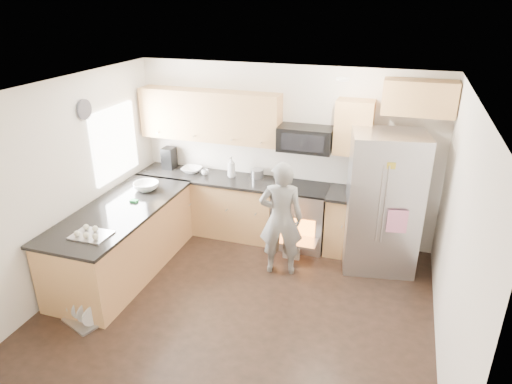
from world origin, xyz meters
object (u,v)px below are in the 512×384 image
(refrigerator, at_px, (383,203))
(person, at_px, (281,219))
(stove_range, at_px, (301,203))
(dish_rack, at_px, (85,316))

(refrigerator, bearing_deg, person, -165.21)
(stove_range, relative_size, dish_rack, 3.29)
(person, distance_m, dish_rack, 2.63)
(refrigerator, bearing_deg, stove_range, 158.08)
(person, xyz_separation_m, dish_rack, (-1.86, -1.72, -0.72))
(person, height_order, dish_rack, person)
(refrigerator, relative_size, person, 1.20)
(stove_range, distance_m, dish_rack, 3.25)
(dish_rack, bearing_deg, person, 42.72)
(refrigerator, distance_m, dish_rack, 3.95)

